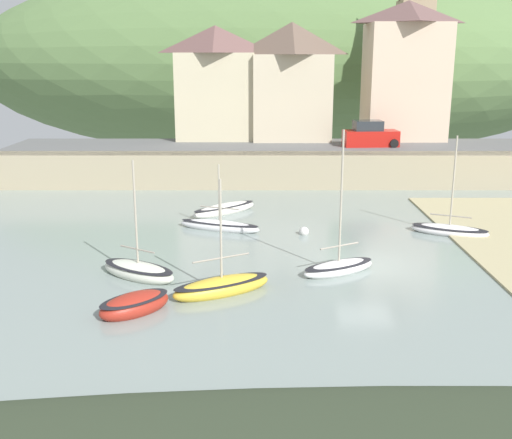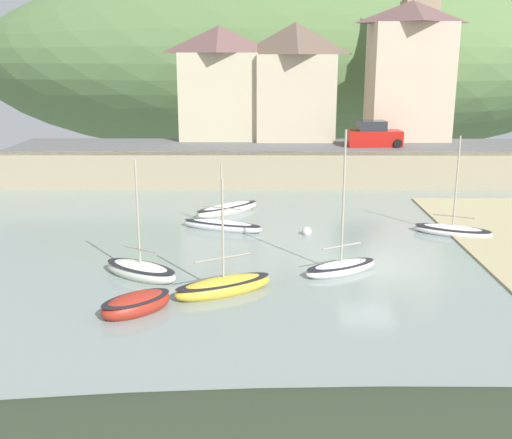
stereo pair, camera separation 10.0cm
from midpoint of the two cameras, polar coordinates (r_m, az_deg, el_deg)
The scene contains 16 objects.
ground at distance 19.78m, azimuth 19.37°, elevation -12.61°, with size 48.00×41.00×0.61m.
quay_seawall at distance 44.52m, azimuth 6.63°, elevation 4.88°, with size 48.00×9.40×2.40m.
hillside_backdrop at distance 81.37m, azimuth 3.06°, elevation 14.41°, with size 80.00×44.00×23.91m.
waterfront_building_left at distance 51.43m, azimuth -3.57°, elevation 12.63°, with size 6.61×4.88×9.06m.
waterfront_building_centre at distance 51.39m, azimuth 3.50°, elevation 12.78°, with size 6.53×5.91×9.32m.
waterfront_building_right at distance 52.70m, azimuth 13.89°, elevation 13.31°, with size 6.60×5.38×10.95m.
church_with_spire at distance 56.95m, azimuth 14.65°, elevation 15.95°, with size 3.00×3.00×15.81m.
sailboat_white_hull at distance 24.28m, azimuth -3.10°, elevation -6.22°, with size 4.20×3.06×4.77m.
sailboat_nearest_shore at distance 22.97m, azimuth -11.12°, elevation -7.75°, with size 2.98×2.89×0.93m.
rowboat_small_beached at distance 26.46m, azimuth -10.75°, elevation -4.68°, with size 3.86×3.14×5.19m.
dinghy_open_wooden at distance 26.74m, azimuth 7.82°, elevation -4.38°, with size 3.63×2.71×6.30m.
fishing_boat_green at distance 33.04m, azimuth -3.27°, elevation -0.56°, with size 4.60×2.44×3.72m.
sailboat_blue_trim at distance 36.52m, azimuth -2.79°, elevation 0.96°, with size 4.06×3.74×0.77m.
sailboat_far_left at distance 33.72m, azimuth 17.69°, elevation -0.94°, with size 4.15×2.81×5.31m.
parked_car_near_slipway at distance 47.92m, azimuth 10.72°, elevation 7.66°, with size 4.22×2.01×1.95m.
mooring_buoy at distance 32.23m, azimuth 4.63°, elevation -1.13°, with size 0.51×0.51×0.51m.
Camera 1 is at (-4.99, -26.08, 9.02)m, focal length 43.04 mm.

